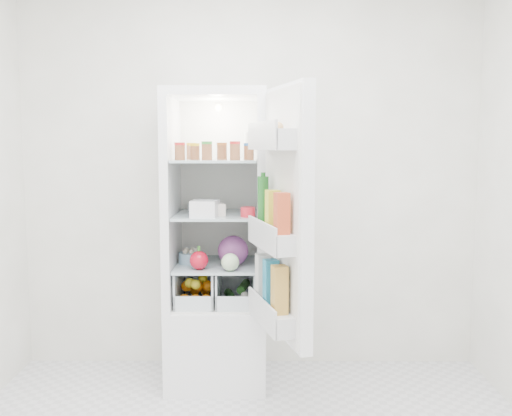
{
  "coord_description": "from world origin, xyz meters",
  "views": [
    {
      "loc": [
        0.06,
        -2.26,
        1.48
      ],
      "look_at": [
        0.04,
        0.95,
        1.12
      ],
      "focal_mm": 40.0,
      "sensor_mm": 36.0,
      "label": 1
    }
  ],
  "objects_px": {
    "fridge_door": "(283,220)",
    "mushroom_bowl": "(190,258)",
    "red_cabbage": "(233,251)",
    "refrigerator": "(218,274)"
  },
  "relations": [
    {
      "from": "fridge_door",
      "to": "mushroom_bowl",
      "type": "bearing_deg",
      "value": 28.27
    },
    {
      "from": "red_cabbage",
      "to": "mushroom_bowl",
      "type": "bearing_deg",
      "value": 165.18
    },
    {
      "from": "fridge_door",
      "to": "red_cabbage",
      "type": "bearing_deg",
      "value": 13.57
    },
    {
      "from": "refrigerator",
      "to": "red_cabbage",
      "type": "xyz_separation_m",
      "value": [
        0.1,
        -0.13,
        0.17
      ]
    },
    {
      "from": "fridge_door",
      "to": "refrigerator",
      "type": "bearing_deg",
      "value": 15.91
    },
    {
      "from": "red_cabbage",
      "to": "mushroom_bowl",
      "type": "height_order",
      "value": "red_cabbage"
    },
    {
      "from": "mushroom_bowl",
      "to": "fridge_door",
      "type": "xyz_separation_m",
      "value": [
        0.55,
        -0.57,
        0.31
      ]
    },
    {
      "from": "refrigerator",
      "to": "mushroom_bowl",
      "type": "xyz_separation_m",
      "value": [
        -0.17,
        -0.05,
        0.12
      ]
    },
    {
      "from": "red_cabbage",
      "to": "mushroom_bowl",
      "type": "relative_size",
      "value": 1.3
    },
    {
      "from": "refrigerator",
      "to": "red_cabbage",
      "type": "bearing_deg",
      "value": -50.51
    }
  ]
}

